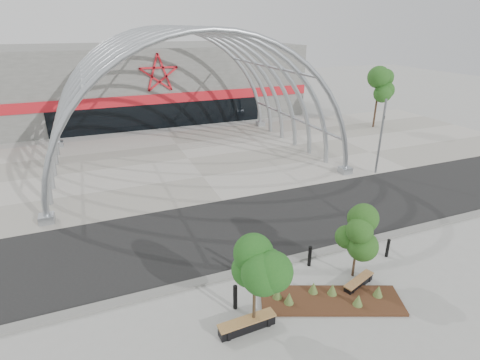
{
  "coord_description": "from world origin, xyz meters",
  "views": [
    {
      "loc": [
        -6.83,
        -13.04,
        10.32
      ],
      "look_at": [
        0.0,
        4.0,
        2.6
      ],
      "focal_mm": 28.0,
      "sensor_mm": 36.0,
      "label": 1
    }
  ],
  "objects_px": {
    "bench_0": "(247,325)",
    "street_tree_0": "(255,269)",
    "bench_1": "(359,283)",
    "street_tree_1": "(359,231)",
    "bollard_2": "(239,257)",
    "signal_pole": "(381,136)"
  },
  "relations": [
    {
      "from": "street_tree_0",
      "to": "bollard_2",
      "type": "distance_m",
      "value": 4.22
    },
    {
      "from": "bench_0",
      "to": "bollard_2",
      "type": "distance_m",
      "value": 3.8
    },
    {
      "from": "street_tree_0",
      "to": "bollard_2",
      "type": "height_order",
      "value": "street_tree_0"
    },
    {
      "from": "street_tree_1",
      "to": "bollard_2",
      "type": "relative_size",
      "value": 2.98
    },
    {
      "from": "bench_0",
      "to": "bench_1",
      "type": "bearing_deg",
      "value": 5.17
    },
    {
      "from": "signal_pole",
      "to": "street_tree_0",
      "type": "height_order",
      "value": "signal_pole"
    },
    {
      "from": "signal_pole",
      "to": "street_tree_0",
      "type": "relative_size",
      "value": 1.54
    },
    {
      "from": "street_tree_1",
      "to": "bench_1",
      "type": "distance_m",
      "value": 2.2
    },
    {
      "from": "street_tree_0",
      "to": "bench_0",
      "type": "relative_size",
      "value": 1.62
    },
    {
      "from": "bench_0",
      "to": "street_tree_0",
      "type": "bearing_deg",
      "value": 5.99
    },
    {
      "from": "street_tree_1",
      "to": "bench_0",
      "type": "bearing_deg",
      "value": -167.99
    },
    {
      "from": "bollard_2",
      "to": "bench_0",
      "type": "bearing_deg",
      "value": -107.3
    },
    {
      "from": "bench_0",
      "to": "bollard_2",
      "type": "height_order",
      "value": "bollard_2"
    },
    {
      "from": "signal_pole",
      "to": "bollard_2",
      "type": "height_order",
      "value": "signal_pole"
    },
    {
      "from": "bench_0",
      "to": "bollard_2",
      "type": "bearing_deg",
      "value": 72.7
    },
    {
      "from": "street_tree_0",
      "to": "bench_0",
      "type": "xyz_separation_m",
      "value": [
        -0.28,
        -0.03,
        -2.34
      ]
    },
    {
      "from": "signal_pole",
      "to": "street_tree_0",
      "type": "distance_m",
      "value": 18.05
    },
    {
      "from": "street_tree_1",
      "to": "bench_1",
      "type": "height_order",
      "value": "street_tree_1"
    },
    {
      "from": "signal_pole",
      "to": "street_tree_1",
      "type": "relative_size",
      "value": 1.76
    },
    {
      "from": "bench_1",
      "to": "street_tree_1",
      "type": "bearing_deg",
      "value": 70.97
    },
    {
      "from": "street_tree_1",
      "to": "bollard_2",
      "type": "bearing_deg",
      "value": 151.25
    },
    {
      "from": "street_tree_0",
      "to": "street_tree_1",
      "type": "relative_size",
      "value": 1.14
    }
  ]
}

